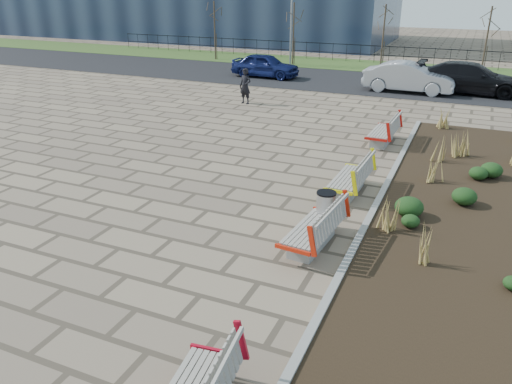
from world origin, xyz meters
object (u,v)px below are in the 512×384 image
at_px(litter_bin, 325,212).
at_px(lamp_west, 291,19).
at_px(bench_c, 349,176).
at_px(pedestrian, 245,86).
at_px(bench_b, 312,226).
at_px(car_silver, 409,77).
at_px(bench_d, 383,130).
at_px(car_black, 471,78).
at_px(car_blue, 265,65).

bearing_deg(litter_bin, lamp_west, 111.90).
relative_size(bench_c, pedestrian, 1.28).
height_order(bench_b, car_silver, car_silver).
xyz_separation_m(bench_d, car_black, (2.53, 10.34, 0.29)).
distance_m(car_blue, car_silver, 8.52).
relative_size(car_silver, lamp_west, 0.76).
distance_m(bench_d, car_black, 10.65).
bearing_deg(litter_bin, car_black, 81.99).
bearing_deg(bench_b, litter_bin, 92.47).
bearing_deg(bench_b, bench_c, 94.93).
bearing_deg(bench_c, car_black, 82.58).
xyz_separation_m(bench_d, car_blue, (-8.88, 10.43, 0.21)).
relative_size(litter_bin, pedestrian, 0.57).
xyz_separation_m(bench_c, bench_d, (0.00, 4.94, 0.00)).
height_order(bench_d, litter_bin, bench_d).
relative_size(pedestrian, car_blue, 0.41).
xyz_separation_m(bench_b, car_black, (2.53, 18.57, 0.29)).
bearing_deg(car_blue, lamp_west, 3.35).
xyz_separation_m(bench_b, car_blue, (-8.88, 18.66, 0.21)).
height_order(litter_bin, car_silver, car_silver).
xyz_separation_m(car_blue, car_black, (11.40, -0.09, 0.09)).
relative_size(bench_c, lamp_west, 0.35).
relative_size(bench_c, litter_bin, 2.24).
bearing_deg(lamp_west, car_black, -22.62).
relative_size(bench_b, car_black, 0.39).
distance_m(litter_bin, pedestrian, 13.17).
relative_size(bench_d, car_blue, 0.52).
relative_size(bench_c, car_black, 0.39).
xyz_separation_m(bench_b, litter_bin, (0.04, 0.89, -0.03)).
height_order(bench_b, pedestrian, pedestrian).
bearing_deg(bench_b, car_silver, 96.27).
xyz_separation_m(bench_d, pedestrian, (-7.10, 3.72, 0.32)).
xyz_separation_m(car_blue, lamp_west, (-0.12, 4.71, 2.33)).
distance_m(pedestrian, lamp_west, 11.80).
bearing_deg(car_black, litter_bin, 174.29).
bearing_deg(car_silver, bench_c, -177.26).
relative_size(bench_b, car_silver, 0.46).
bearing_deg(car_blue, bench_d, -137.79).
bearing_deg(car_black, bench_d, 168.57).
bearing_deg(bench_d, bench_c, -87.95).
distance_m(litter_bin, car_silver, 16.78).
xyz_separation_m(car_black, lamp_west, (-11.53, 4.80, 2.25)).
bearing_deg(lamp_west, car_blue, -88.48).
bearing_deg(car_black, car_silver, 109.50).
height_order(pedestrian, car_black, pedestrian).
height_order(bench_c, litter_bin, bench_c).
bearing_deg(litter_bin, car_silver, 91.54).
height_order(car_blue, car_black, car_black).
bearing_deg(bench_c, car_blue, 121.96).
bearing_deg(bench_d, car_blue, 132.43).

